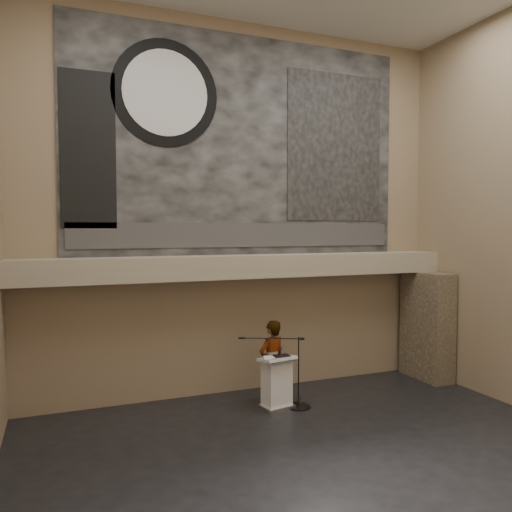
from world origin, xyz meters
name	(u,v)px	position (x,y,z in m)	size (l,w,h in m)	color
floor	(329,463)	(0.00, 0.00, 0.00)	(10.00, 10.00, 0.00)	black
wall_back	(243,209)	(0.00, 4.00, 4.25)	(10.00, 0.02, 8.50)	#8D7859
soffit	(249,266)	(0.00, 3.60, 2.95)	(10.00, 0.80, 0.50)	gray
sprinkler_left	(180,281)	(-1.60, 3.55, 2.67)	(0.04, 0.04, 0.06)	#B2893D
sprinkler_right	(324,276)	(1.90, 3.55, 2.67)	(0.04, 0.04, 0.06)	#B2893D
banner	(244,146)	(0.00, 3.97, 5.70)	(8.00, 0.05, 5.00)	black
banner_text_strip	(244,235)	(0.00, 3.93, 3.65)	(7.76, 0.02, 0.55)	#303030
banner_clock_rim	(165,93)	(-1.80, 3.93, 6.70)	(2.30, 2.30, 0.02)	black
banner_clock_face	(166,93)	(-1.80, 3.91, 6.70)	(1.84, 1.84, 0.02)	silver
banner_building_print	(335,147)	(2.40, 3.93, 5.80)	(2.60, 0.02, 3.60)	black
banner_brick_print	(88,150)	(-3.40, 3.93, 5.40)	(1.10, 0.02, 3.20)	black
stone_pier	(427,325)	(4.65, 3.15, 1.35)	(0.60, 1.40, 2.70)	#473B2B
lectern	(277,383)	(0.22, 2.58, 0.55)	(0.80, 0.63, 1.13)	silver
binder	(282,356)	(0.32, 2.54, 1.12)	(0.32, 0.26, 0.04)	black
papers	(269,358)	(0.05, 2.58, 1.10)	(0.23, 0.32, 0.01)	white
speaker_person	(272,362)	(0.25, 2.90, 0.91)	(0.66, 0.44, 1.82)	silver
mic_stand	(296,396)	(0.64, 2.50, 0.23)	(1.42, 0.81, 1.51)	black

